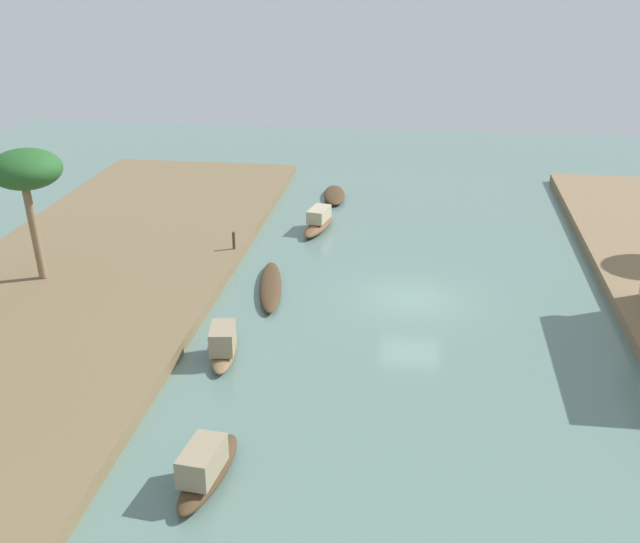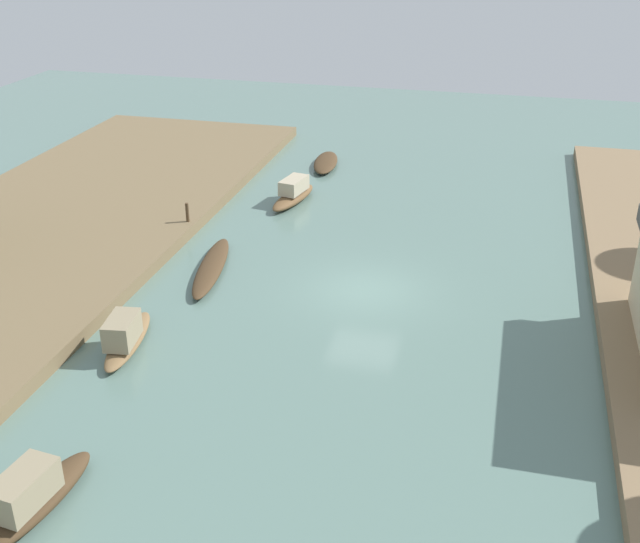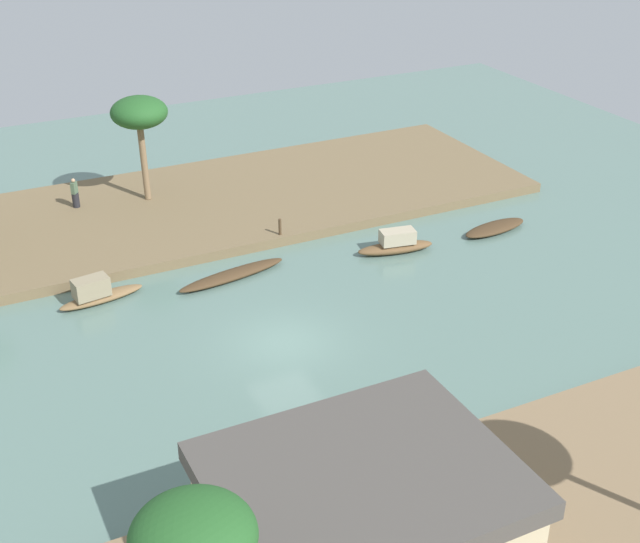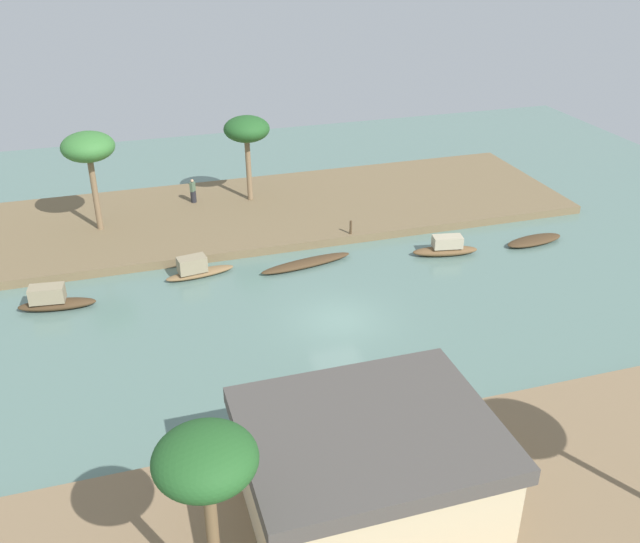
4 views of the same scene
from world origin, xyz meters
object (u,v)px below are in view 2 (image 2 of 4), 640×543
(sampan_with_tall_canopy, at_px, (211,267))
(sampan_with_red_awning, at_px, (326,162))
(mooring_post, at_px, (187,212))
(sampan_downstream_large, at_px, (33,496))
(sampan_near_left_bank, at_px, (125,336))
(sampan_open_hull, at_px, (293,193))

(sampan_with_tall_canopy, relative_size, sampan_with_red_awning, 1.40)
(mooring_post, bearing_deg, sampan_with_red_awning, 161.22)
(sampan_with_tall_canopy, relative_size, sampan_downstream_large, 1.44)
(sampan_near_left_bank, height_order, sampan_with_red_awning, sampan_near_left_bank)
(sampan_near_left_bank, distance_m, sampan_downstream_large, 7.28)
(sampan_near_left_bank, bearing_deg, sampan_with_red_awning, 166.54)
(sampan_downstream_large, xyz_separation_m, mooring_post, (-16.47, -3.12, 0.40))
(sampan_downstream_large, relative_size, mooring_post, 4.64)
(sampan_near_left_bank, xyz_separation_m, mooring_post, (-9.30, -1.81, 0.44))
(sampan_near_left_bank, relative_size, sampan_open_hull, 0.99)
(sampan_near_left_bank, xyz_separation_m, sampan_with_tall_canopy, (-5.92, 0.53, -0.27))
(sampan_near_left_bank, bearing_deg, sampan_with_tall_canopy, 166.25)
(sampan_with_red_awning, bearing_deg, sampan_near_left_bank, -12.17)
(sampan_with_red_awning, bearing_deg, sampan_open_hull, -8.88)
(sampan_near_left_bank, bearing_deg, sampan_open_hull, 165.21)
(sampan_open_hull, relative_size, sampan_with_red_awning, 0.99)
(sampan_with_red_awning, height_order, mooring_post, mooring_post)
(sampan_downstream_large, bearing_deg, mooring_post, -162.59)
(sampan_downstream_large, distance_m, mooring_post, 16.77)
(sampan_open_hull, bearing_deg, sampan_near_left_bank, 4.21)
(sampan_downstream_large, bearing_deg, sampan_with_tall_canopy, -169.91)
(sampan_with_red_awning, distance_m, mooring_post, 10.76)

